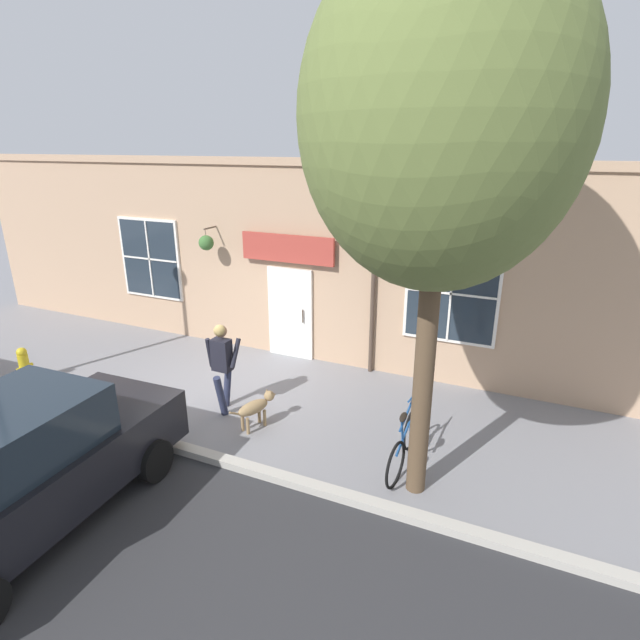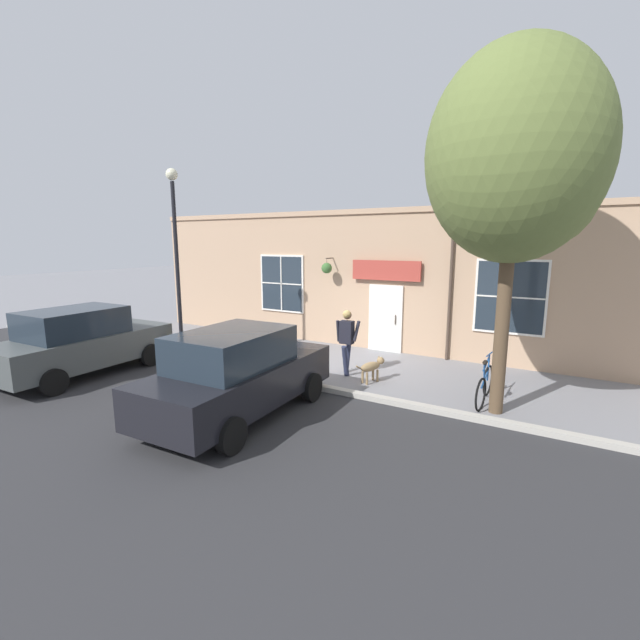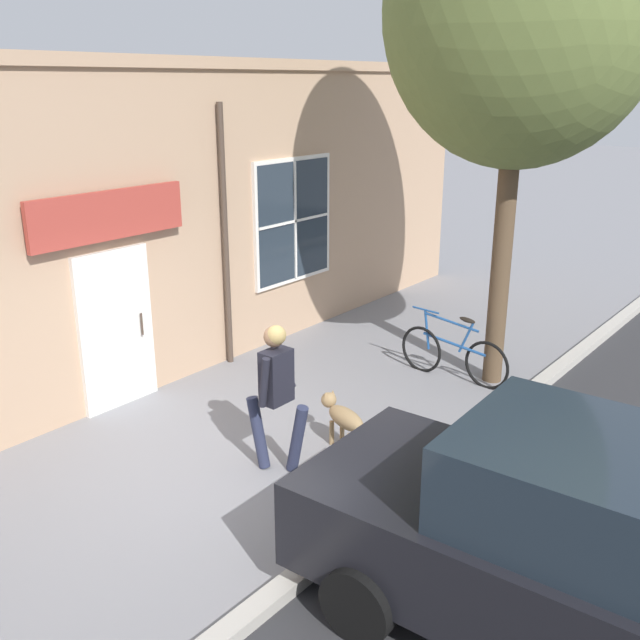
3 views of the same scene
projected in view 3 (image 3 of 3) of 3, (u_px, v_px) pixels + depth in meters
ground_plane at (205, 471)px, 7.89m from camera, size 90.00×90.00×0.00m
storefront_facade at (64, 246)px, 8.58m from camera, size 0.95×18.00×4.42m
pedestrian_walking at (276, 385)px, 7.63m from camera, size 0.73×0.55×1.70m
dog_on_leash at (343, 417)px, 8.29m from camera, size 0.99×0.44×0.61m
street_tree_by_curb at (516, 21)px, 8.87m from camera, size 3.56×3.20×6.92m
leaning_bicycle at (453, 354)px, 10.24m from camera, size 1.74×0.14×1.00m
parked_car_mid_block at (587, 552)px, 5.15m from camera, size 4.36×2.06×1.75m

